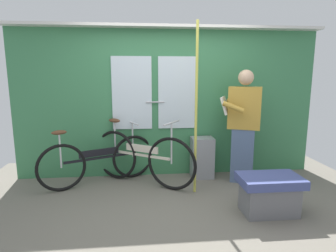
{
  "coord_description": "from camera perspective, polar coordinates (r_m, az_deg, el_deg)",
  "views": [
    {
      "loc": [
        -0.43,
        -3.16,
        1.59
      ],
      "look_at": [
        -0.05,
        0.69,
        0.88
      ],
      "focal_mm": 30.15,
      "sensor_mm": 36.0,
      "label": 1
    }
  ],
  "objects": [
    {
      "name": "trash_bin_by_wall",
      "position": [
        4.45,
        6.89,
        -6.34
      ],
      "size": [
        0.34,
        0.28,
        0.63
      ],
      "primitive_type": "cube",
      "color": "gray",
      "rests_on": "ground_plane"
    },
    {
      "name": "handrail_pole",
      "position": [
        3.71,
        5.7,
        3.18
      ],
      "size": [
        0.04,
        0.04,
        2.26
      ],
      "primitive_type": "cylinder",
      "color": "#C6C14C",
      "rests_on": "ground_plane"
    },
    {
      "name": "bicycle_leaning_behind",
      "position": [
        4.15,
        -5.36,
        -6.37
      ],
      "size": [
        1.46,
        0.97,
        0.96
      ],
      "rotation": [
        0.0,
        0.0,
        -0.58
      ],
      "color": "black",
      "rests_on": "ground_plane"
    },
    {
      "name": "bench_seat_corner",
      "position": [
        3.53,
        19.78,
        -12.71
      ],
      "size": [
        0.7,
        0.44,
        0.45
      ],
      "color": "#3D477F",
      "rests_on": "ground_plane"
    },
    {
      "name": "ground_plane",
      "position": [
        3.57,
        1.9,
        -16.4
      ],
      "size": [
        5.66,
        4.04,
        0.04
      ],
      "primitive_type": "cube",
      "color": "#666056"
    },
    {
      "name": "passenger_reading_newspaper",
      "position": [
        4.25,
        14.93,
        0.33
      ],
      "size": [
        0.62,
        0.56,
        1.66
      ],
      "rotation": [
        0.0,
        0.0,
        2.72
      ],
      "color": "slate",
      "rests_on": "ground_plane"
    },
    {
      "name": "bicycle_near_door",
      "position": [
        4.25,
        -13.81,
        -6.74
      ],
      "size": [
        1.59,
        0.81,
        0.88
      ],
      "rotation": [
        0.0,
        0.0,
        0.43
      ],
      "color": "black",
      "rests_on": "ground_plane"
    },
    {
      "name": "train_door_wall",
      "position": [
        4.41,
        -0.15,
        5.3
      ],
      "size": [
        4.66,
        0.28,
        2.3
      ],
      "color": "#387A4C",
      "rests_on": "ground_plane"
    }
  ]
}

